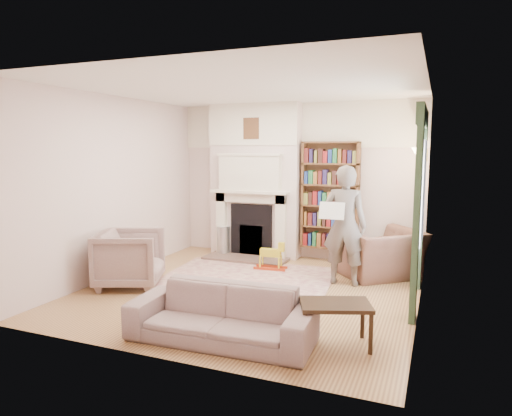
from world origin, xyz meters
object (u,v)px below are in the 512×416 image
at_px(sofa, 221,314).
at_px(bookcase, 330,195).
at_px(paraffin_heater, 223,241).
at_px(armchair_reading, 380,253).
at_px(armchair_left, 130,258).
at_px(rocking_horse, 271,256).
at_px(coffee_table, 335,324).
at_px(man_reading, 345,225).

bearing_deg(sofa, bookcase, 83.40).
distance_m(bookcase, paraffin_heater, 2.17).
relative_size(armchair_reading, armchair_left, 1.27).
xyz_separation_m(paraffin_heater, rocking_horse, (1.19, -0.65, -0.04)).
xyz_separation_m(armchair_reading, armchair_left, (-3.32, -1.85, 0.04)).
distance_m(sofa, paraffin_heater, 3.86).
bearing_deg(coffee_table, man_reading, 78.48).
distance_m(armchair_reading, rocking_horse, 1.75).
bearing_deg(sofa, man_reading, 69.86).
bearing_deg(man_reading, sofa, 72.03).
xyz_separation_m(armchair_left, man_reading, (2.87, 1.25, 0.47)).
bearing_deg(coffee_table, sofa, 175.74).
distance_m(bookcase, coffee_table, 3.68).
distance_m(armchair_left, coffee_table, 3.33).
xyz_separation_m(armchair_left, sofa, (2.08, -1.22, -0.13)).
relative_size(man_reading, paraffin_heater, 3.21).
bearing_deg(armchair_left, sofa, -143.67).
bearing_deg(bookcase, paraffin_heater, -171.25).
bearing_deg(coffee_table, rocking_horse, 102.44).
distance_m(armchair_left, man_reading, 3.16).
height_order(armchair_left, man_reading, man_reading).
xyz_separation_m(armchair_reading, rocking_horse, (-1.73, -0.25, -0.14)).
xyz_separation_m(coffee_table, rocking_horse, (-1.61, 2.49, 0.01)).
bearing_deg(paraffin_heater, armchair_reading, -7.84).
relative_size(coffee_table, rocking_horse, 1.31).
height_order(armchair_reading, armchair_left, armchair_left).
bearing_deg(armchair_left, coffee_table, -128.83).
bearing_deg(sofa, paraffin_heater, 113.24).
relative_size(armchair_reading, paraffin_heater, 2.08).
bearing_deg(armchair_reading, rocking_horse, -31.63).
relative_size(armchair_left, coffee_table, 1.29).
relative_size(armchair_reading, sofa, 0.59).
distance_m(armchair_left, rocking_horse, 2.26).
bearing_deg(bookcase, armchair_reading, -35.93).
bearing_deg(armchair_reading, man_reading, 13.14).
distance_m(armchair_left, sofa, 2.42).
bearing_deg(bookcase, man_reading, -68.33).
height_order(armchair_left, rocking_horse, armchair_left).
bearing_deg(armchair_left, paraffin_heater, -33.38).
height_order(sofa, man_reading, man_reading).
bearing_deg(bookcase, armchair_left, -132.62).
bearing_deg(armchair_left, rocking_horse, -68.07).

